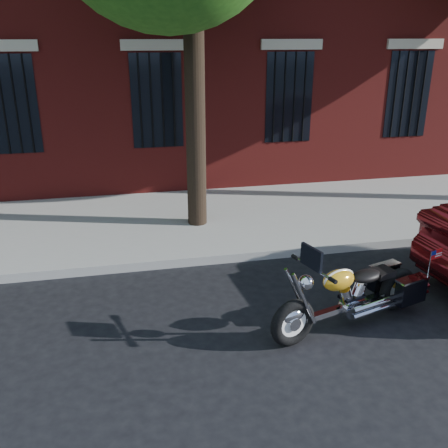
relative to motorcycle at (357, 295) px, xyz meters
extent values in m
plane|color=black|center=(-1.97, 0.85, -0.42)|extent=(120.00, 120.00, 0.00)
cube|color=gray|center=(-1.97, 2.23, -0.35)|extent=(40.00, 0.16, 0.15)
cube|color=gray|center=(-1.97, 4.11, -0.35)|extent=(40.00, 3.60, 0.15)
cube|color=black|center=(-1.97, 5.96, 1.78)|extent=(1.10, 0.14, 2.00)
cube|color=#B2A893|center=(-1.97, 5.93, 2.93)|extent=(1.40, 0.20, 0.22)
cylinder|color=black|center=(-1.97, 5.88, 1.78)|extent=(0.04, 0.04, 2.00)
cylinder|color=black|center=(-1.47, 3.75, 2.08)|extent=(0.36, 0.36, 5.00)
torus|color=black|center=(-0.96, -0.28, -0.11)|extent=(0.63, 0.31, 0.62)
torus|color=black|center=(0.72, 0.22, -0.11)|extent=(0.63, 0.31, 0.62)
cylinder|color=white|center=(-0.96, -0.28, -0.11)|extent=(0.46, 0.19, 0.46)
cylinder|color=white|center=(0.72, 0.22, -0.11)|extent=(0.46, 0.19, 0.46)
ellipsoid|color=white|center=(-0.96, -0.28, -0.02)|extent=(0.34, 0.21, 0.18)
ellipsoid|color=#F0A71A|center=(0.72, 0.22, 0.00)|extent=(0.35, 0.22, 0.18)
cube|color=white|center=(-0.12, -0.03, -0.13)|extent=(1.35, 0.49, 0.07)
cylinder|color=white|center=(-0.08, -0.02, -0.15)|extent=(0.33, 0.24, 0.29)
cylinder|color=white|center=(0.41, -0.04, -0.14)|extent=(1.13, 0.41, 0.08)
ellipsoid|color=#F0A71A|center=(-0.32, -0.09, 0.30)|extent=(0.51, 0.38, 0.26)
ellipsoid|color=black|center=(0.13, 0.04, 0.24)|extent=(0.50, 0.38, 0.14)
cube|color=black|center=(0.62, 0.44, -0.01)|extent=(0.47, 0.27, 0.35)
cube|color=black|center=(0.76, -0.02, -0.01)|extent=(0.47, 0.27, 0.35)
cylinder|color=white|center=(-0.71, -0.21, 0.55)|extent=(0.24, 0.70, 0.03)
sphere|color=white|center=(-0.80, -0.24, 0.39)|extent=(0.23, 0.23, 0.18)
cube|color=black|center=(-0.75, -0.22, 0.70)|extent=(0.14, 0.36, 0.26)
cube|color=red|center=(1.10, 0.05, 0.45)|extent=(0.20, 0.07, 0.13)
camera|label=1|loc=(-2.84, -5.17, 3.12)|focal=40.00mm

